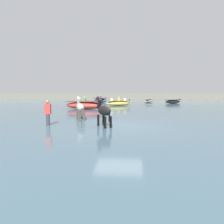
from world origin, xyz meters
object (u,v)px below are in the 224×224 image
boat_distant_west (85,105)px  horse_trailing_pinto (80,108)px  horse_lead_black (104,111)px  boat_near_port (148,101)px  boat_far_inshore (118,103)px  boat_far_offshore (173,102)px  boat_mid_channel (100,100)px  person_spectator_far (48,114)px

boat_distant_west → horse_trailing_pinto: bearing=-78.6°
horse_lead_black → horse_trailing_pinto: bearing=128.3°
horse_lead_black → boat_near_port: (3.76, 24.21, -0.51)m
horse_trailing_pinto → boat_far_inshore: (1.35, 13.91, -0.43)m
horse_lead_black → boat_far_offshore: size_ratio=0.62×
horse_trailing_pinto → boat_near_port: size_ratio=0.57×
boat_far_offshore → boat_far_inshore: 9.97m
boat_distant_west → boat_far_inshore: bearing=60.8°
boat_mid_channel → person_spectator_far: 24.08m
boat_distant_west → person_spectator_far: (0.55, -10.71, 0.20)m
horse_lead_black → boat_far_inshore: horse_lead_black is taller
horse_lead_black → boat_far_inshore: 16.24m
horse_lead_black → person_spectator_far: size_ratio=1.10×
boat_near_port → horse_lead_black: bearing=-98.8°
boat_far_offshore → horse_lead_black: bearing=-108.0°
horse_lead_black → horse_trailing_pinto: 2.95m
boat_near_port → boat_far_inshore: size_ratio=0.92×
boat_far_inshore → boat_mid_channel: 8.68m
horse_lead_black → boat_far_offshore: (7.31, 22.44, -0.52)m
horse_lead_black → person_spectator_far: bearing=178.7°
horse_trailing_pinto → person_spectator_far: size_ratio=1.08×
boat_mid_channel → boat_distant_west: (0.54, -13.35, 0.02)m
boat_far_inshore → person_spectator_far: size_ratio=2.05×
horse_lead_black → person_spectator_far: 3.00m
boat_far_offshore → person_spectator_far: bearing=-114.7°
boat_near_port → boat_far_offshore: bearing=-26.6°
horse_lead_black → horse_trailing_pinto: horse_lead_black is taller
boat_far_inshore → boat_distant_west: boat_distant_west is taller
boat_near_port → boat_far_inshore: boat_far_inshore is taller
boat_near_port → boat_mid_channel: 7.83m
boat_far_inshore → boat_mid_channel: bearing=114.4°
boat_mid_channel → boat_distant_west: boat_distant_west is taller
boat_far_offshore → boat_mid_channel: bearing=171.6°
boat_near_port → boat_distant_west: 15.29m
boat_mid_channel → boat_near_port: bearing=0.7°
boat_far_inshore → horse_lead_black: bearing=-88.3°
boat_far_inshore → boat_mid_channel: (-3.59, 7.90, 0.04)m
horse_trailing_pinto → boat_far_offshore: horse_trailing_pinto is taller
boat_near_port → boat_distant_west: boat_distant_west is taller
boat_near_port → person_spectator_far: person_spectator_far is taller
boat_near_port → boat_distant_west: size_ratio=0.76×
boat_near_port → person_spectator_far: bearing=-105.6°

